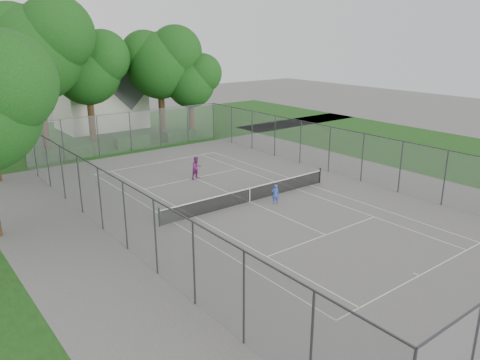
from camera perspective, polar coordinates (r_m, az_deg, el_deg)
ground at (r=29.53m, az=1.19°, el=-2.68°), size 120.00×120.00×0.00m
grass_far at (r=51.65m, az=-17.33°, el=5.34°), size 60.00×20.00×0.00m
grass_right at (r=46.09m, az=23.03°, el=3.33°), size 16.00×40.00×0.00m
court_markings at (r=29.53m, az=1.19°, el=-2.67°), size 11.03×23.83×0.01m
tennis_net at (r=29.36m, az=1.20°, el=-1.75°), size 12.87×0.10×1.10m
perimeter_fence at (r=28.96m, az=1.21°, el=0.68°), size 18.08×34.08×3.52m
tree_far_left at (r=44.84m, az=-23.66°, el=14.81°), size 9.28×8.47×13.34m
tree_far_midleft at (r=47.70m, az=-18.07°, el=13.15°), size 7.34×6.70×10.55m
tree_far_midright at (r=49.27m, az=-9.66°, el=14.22°), size 7.66×6.99×11.01m
tree_far_right at (r=49.17m, az=-5.96°, el=12.13°), size 5.74×5.24×8.25m
hedge_left at (r=42.23m, az=-20.28°, el=3.11°), size 3.80×1.14×0.95m
hedge_mid at (r=44.90m, az=-12.99°, el=4.61°), size 3.26×0.93×1.02m
hedge_right at (r=46.89m, az=-7.39°, el=5.42°), size 3.24×1.19×0.97m
house at (r=54.42m, az=-16.79°, el=10.59°), size 8.63×6.68×10.74m
girl_player at (r=29.12m, az=4.33°, el=-1.71°), size 0.54×0.46×1.26m
woman_player at (r=34.08m, az=-5.30°, el=1.50°), size 0.89×0.74×1.68m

